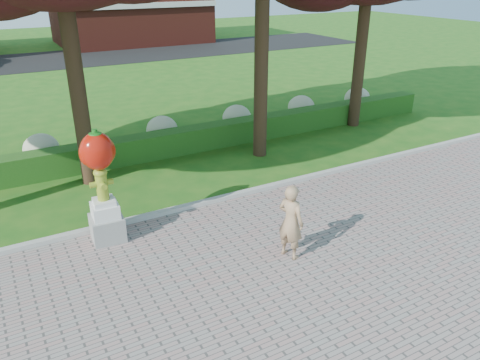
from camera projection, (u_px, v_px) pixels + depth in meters
The scene contains 8 objects.
ground at pixel (253, 266), 9.83m from camera, with size 100.00×100.00×0.00m, color #1E5A16.
curb at pixel (195, 205), 12.19m from camera, with size 40.00×0.18×0.15m, color #ADADA5.
lawn_hedge at pixel (144, 147), 15.24m from camera, with size 24.00×0.70×0.80m, color #144513.
hydrangea_row at pixel (150, 132), 16.23m from camera, with size 20.10×1.10×0.99m.
street at pixel (46, 60), 32.14m from camera, with size 50.00×8.00×0.02m, color black.
building_right at pixel (130, 3), 39.16m from camera, with size 12.00×8.00×6.40m, color maroon.
hydrant_sculpture at pixel (102, 184), 10.18m from camera, with size 0.77×0.75×2.63m.
woman at pixel (291, 222), 9.77m from camera, with size 0.61×0.40×1.67m, color #A4825E.
Camera 1 is at (-4.24, -7.05, 5.68)m, focal length 35.00 mm.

